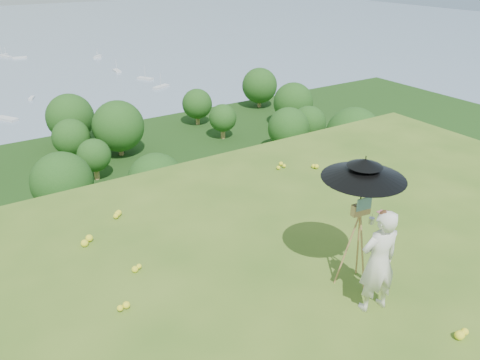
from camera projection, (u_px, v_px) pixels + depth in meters
ground at (441, 307)px, 7.06m from camera, size 14.00×14.00×0.00m
forest_slope at (81, 333)px, 46.25m from camera, size 140.00×56.00×22.00m
shoreline_tier at (22, 220)px, 79.69m from camera, size 170.00×28.00×8.00m
slope_trees at (57, 210)px, 40.17m from camera, size 110.00×50.00×6.00m
harbor_town at (14, 186)px, 76.87m from camera, size 110.00×22.00×5.00m
wildflowers at (428, 294)px, 7.22m from camera, size 10.00×10.50×0.12m
painter at (378, 261)px, 6.69m from camera, size 0.67×0.51×1.67m
field_easel at (357, 241)px, 7.24m from camera, size 0.68×0.68×1.58m
sun_umbrella at (362, 185)px, 6.84m from camera, size 1.27×1.27×0.91m
painter_cap at (386, 214)px, 6.35m from camera, size 0.18×0.22×0.10m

